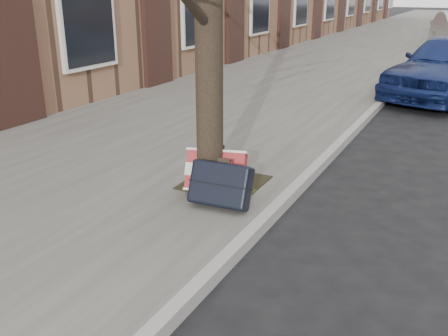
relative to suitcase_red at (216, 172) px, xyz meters
The scene contains 5 objects.
ground 2.18m from the suitcase_red, 25.04° to the right, with size 120.00×120.00×0.00m, color black.
near_sidewalk 14.20m from the suitcase_red, 97.07° to the left, with size 5.00×70.00×0.12m, color slate.
dirt_patch 0.38m from the suitcase_red, 99.52° to the left, with size 0.85×0.85×0.01m, color black.
suitcase_red is the anchor object (origin of this frame).
suitcase_navy 0.37m from the suitcase_red, 54.76° to the right, with size 0.62×0.20×0.45m, color black.
Camera 1 is at (0.42, -3.52, 2.24)m, focal length 40.00 mm.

